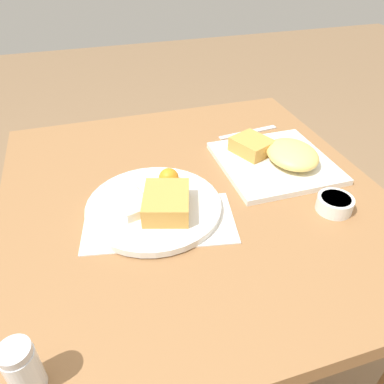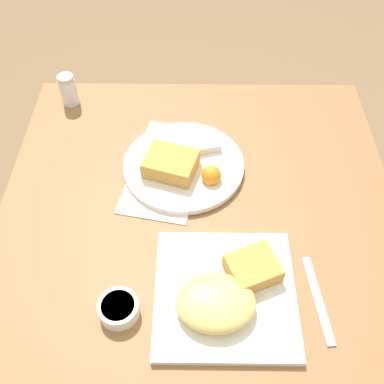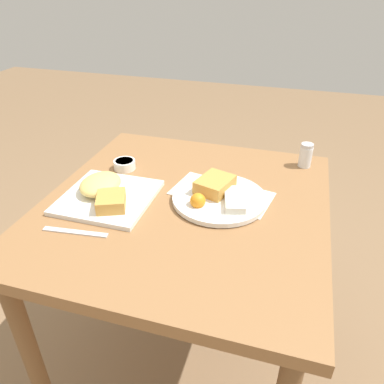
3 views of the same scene
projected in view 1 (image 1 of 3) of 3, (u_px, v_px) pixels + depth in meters
ground_plane at (193, 371)px, 1.27m from camera, size 8.00×8.00×0.00m
dining_table at (193, 227)px, 0.88m from camera, size 0.85×0.81×0.75m
menu_card at (159, 222)px, 0.74m from camera, size 0.21×0.32×0.00m
plate_square_near at (278, 157)px, 0.90m from camera, size 0.26×0.26×0.06m
plate_oval_far at (155, 203)px, 0.76m from camera, size 0.27×0.27×0.05m
sauce_ramekin at (335, 203)px, 0.76m from camera, size 0.07×0.07×0.03m
salt_shaker at (24, 370)px, 0.46m from camera, size 0.04×0.04×0.08m
butter_knife at (248, 132)px, 1.04m from camera, size 0.03×0.18×0.00m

